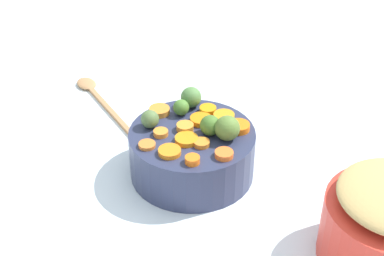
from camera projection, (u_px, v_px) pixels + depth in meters
name	position (u px, v px, depth m)	size (l,w,h in m)	color
tabletop	(215.00, 163.00, 1.08)	(2.40, 2.40, 0.02)	silver
serving_bowl_carrots	(192.00, 153.00, 1.02)	(0.22, 0.22, 0.09)	#2C314D
carrot_slice_0	(202.00, 143.00, 0.96)	(0.03, 0.03, 0.01)	orange
carrot_slice_1	(224.00, 117.00, 1.02)	(0.04, 0.04, 0.01)	orange
carrot_slice_2	(201.00, 120.00, 1.02)	(0.04, 0.04, 0.01)	orange
carrot_slice_3	(147.00, 145.00, 0.96)	(0.03, 0.03, 0.01)	orange
carrot_slice_4	(159.00, 111.00, 1.04)	(0.04, 0.04, 0.01)	orange
carrot_slice_5	(208.00, 110.00, 1.04)	(0.03, 0.03, 0.01)	orange
carrot_slice_6	(161.00, 133.00, 0.98)	(0.03, 0.03, 0.01)	orange
carrot_slice_7	(240.00, 126.00, 1.00)	(0.04, 0.04, 0.01)	orange
carrot_slice_8	(170.00, 152.00, 0.94)	(0.04, 0.04, 0.01)	orange
carrot_slice_9	(192.00, 160.00, 0.92)	(0.02, 0.02, 0.01)	orange
carrot_slice_10	(185.00, 127.00, 0.99)	(0.03, 0.03, 0.01)	orange
carrot_slice_11	(224.00, 154.00, 0.93)	(0.03, 0.03, 0.01)	orange
carrot_slice_12	(185.00, 139.00, 0.97)	(0.04, 0.04, 0.01)	orange
brussels_sprout_0	(191.00, 97.00, 1.05)	(0.04, 0.04, 0.04)	#4E7A3E
brussels_sprout_1	(210.00, 125.00, 0.98)	(0.04, 0.04, 0.04)	#466F27
brussels_sprout_2	(150.00, 119.00, 1.00)	(0.03, 0.03, 0.03)	#546F3C
brussels_sprout_3	(181.00, 107.00, 1.03)	(0.03, 0.03, 0.03)	#49792E
brussels_sprout_4	(227.00, 128.00, 0.96)	(0.04, 0.04, 0.04)	#577730
wooden_spoon	(96.00, 95.00, 1.26)	(0.27, 0.12, 0.01)	#AF7B4E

